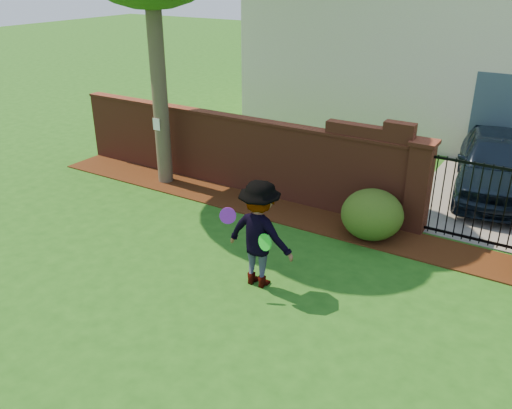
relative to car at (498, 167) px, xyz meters
The scene contains 13 objects.
ground 7.49m from the car, 117.60° to the right, with size 80.00×80.00×0.01m, color #1D4F13.
mulch_bed 5.53m from the car, 143.40° to the right, with size 11.10×1.08×0.03m, color #321609.
brick_wall 6.06m from the car, 154.48° to the right, with size 8.70×0.31×2.16m.
pillar_left 2.82m from the car, 112.01° to the right, with size 0.50×0.50×1.88m.
iron_gate 2.61m from the car, 89.00° to the right, with size 1.78×0.03×1.60m.
driveway 1.57m from the car, 88.13° to the left, with size 3.20×8.00×0.01m, color slate.
house 6.40m from the car, 114.46° to the left, with size 12.40×6.40×6.30m.
car is the anchor object (origin of this frame).
paper_notice 7.87m from the car, 154.28° to the right, with size 0.20×0.01×0.28m, color white.
shrub_left 3.77m from the car, 116.54° to the right, with size 1.20×1.20×0.98m, color #244915.
man 6.54m from the car, 114.20° to the right, with size 1.19×0.68×1.84m, color gray.
frisbee_purple 7.02m from the car, 115.59° to the right, with size 0.26×0.26×0.02m, color purple.
frisbee_green 6.67m from the car, 111.13° to the right, with size 0.27×0.27×0.03m, color green.
Camera 1 is at (4.76, -5.86, 4.89)m, focal length 37.38 mm.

